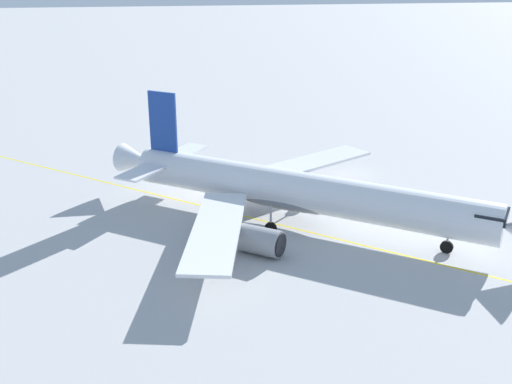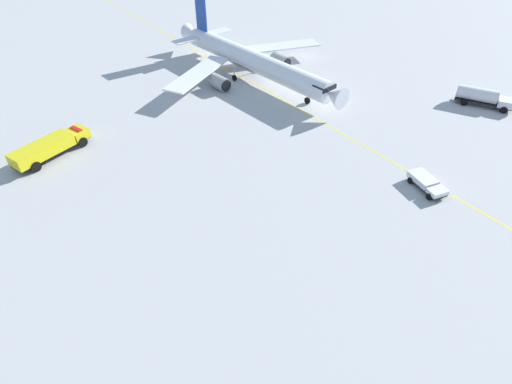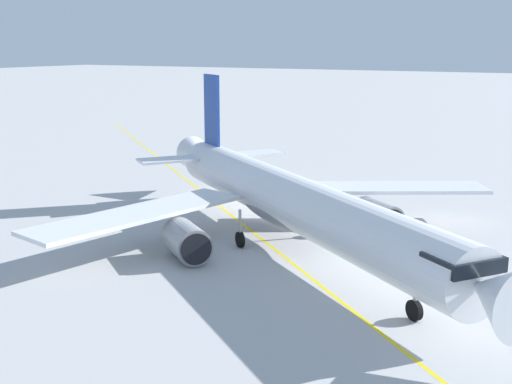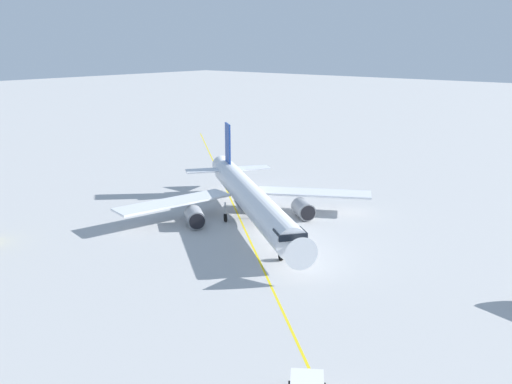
{
  "view_description": "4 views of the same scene",
  "coord_description": "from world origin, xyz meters",
  "px_view_note": "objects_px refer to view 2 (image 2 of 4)",
  "views": [
    {
      "loc": [
        -7.64,
        -54.86,
        23.43
      ],
      "look_at": [
        1.43,
        0.09,
        2.26
      ],
      "focal_mm": 42.78,
      "sensor_mm": 36.0,
      "label": 1
    },
    {
      "loc": [
        20.82,
        -75.01,
        32.22
      ],
      "look_at": [
        13.74,
        -41.37,
        4.48
      ],
      "focal_mm": 29.31,
      "sensor_mm": 36.0,
      "label": 2
    },
    {
      "loc": [
        24.36,
        -42.55,
        13.82
      ],
      "look_at": [
        1.76,
        -2.08,
        3.38
      ],
      "focal_mm": 46.22,
      "sensor_mm": 36.0,
      "label": 3
    },
    {
      "loc": [
        50.95,
        -57.85,
        23.29
      ],
      "look_at": [
        5.15,
        -2.15,
        4.1
      ],
      "focal_mm": 39.52,
      "sensor_mm": 36.0,
      "label": 4
    }
  ],
  "objects_px": {
    "fire_tender_truck": "(50,147)",
    "pushback_tug_truck": "(427,183)",
    "fuel_tanker_truck": "(483,97)",
    "airliner_main": "(252,61)"
  },
  "relations": [
    {
      "from": "airliner_main",
      "to": "pushback_tug_truck",
      "type": "xyz_separation_m",
      "value": [
        28.21,
        -27.92,
        -2.31
      ]
    },
    {
      "from": "airliner_main",
      "to": "pushback_tug_truck",
      "type": "relative_size",
      "value": 6.34
    },
    {
      "from": "fire_tender_truck",
      "to": "fuel_tanker_truck",
      "type": "height_order",
      "value": "fuel_tanker_truck"
    },
    {
      "from": "airliner_main",
      "to": "fire_tender_truck",
      "type": "height_order",
      "value": "airliner_main"
    },
    {
      "from": "fire_tender_truck",
      "to": "pushback_tug_truck",
      "type": "xyz_separation_m",
      "value": [
        49.41,
        3.21,
        -0.73
      ]
    },
    {
      "from": "airliner_main",
      "to": "fire_tender_truck",
      "type": "relative_size",
      "value": 3.16
    },
    {
      "from": "fire_tender_truck",
      "to": "pushback_tug_truck",
      "type": "distance_m",
      "value": 49.52
    },
    {
      "from": "fire_tender_truck",
      "to": "pushback_tug_truck",
      "type": "bearing_deg",
      "value": -63.39
    },
    {
      "from": "fuel_tanker_truck",
      "to": "pushback_tug_truck",
      "type": "distance_m",
      "value": 27.28
    },
    {
      "from": "fuel_tanker_truck",
      "to": "fire_tender_truck",
      "type": "bearing_deg",
      "value": -140.39
    }
  ]
}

